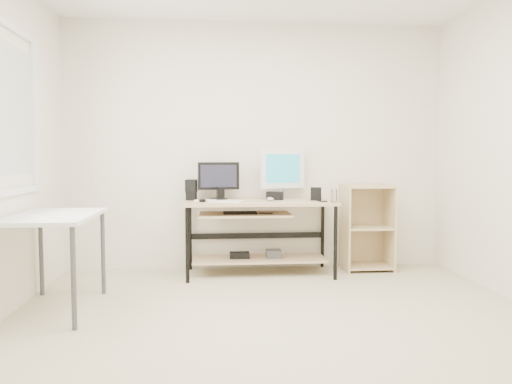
{
  "coord_description": "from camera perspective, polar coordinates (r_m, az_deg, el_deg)",
  "views": [
    {
      "loc": [
        -0.47,
        -3.31,
        1.19
      ],
      "look_at": [
        -0.07,
        1.3,
        0.86
      ],
      "focal_mm": 35.0,
      "sensor_mm": 36.0,
      "label": 1
    }
  ],
  "objects": [
    {
      "name": "room",
      "position": [
        3.37,
        0.65,
        6.21
      ],
      "size": [
        4.01,
        4.01,
        2.62
      ],
      "color": "beige",
      "rests_on": "ground"
    },
    {
      "name": "desk",
      "position": [
        5.03,
        0.11,
        -3.41
      ],
      "size": [
        1.5,
        0.65,
        0.75
      ],
      "color": "tan",
      "rests_on": "ground"
    },
    {
      "name": "side_table",
      "position": [
        4.13,
        -22.05,
        -3.49
      ],
      "size": [
        0.6,
        1.0,
        0.75
      ],
      "color": "white",
      "rests_on": "ground"
    },
    {
      "name": "shelf_unit",
      "position": [
        5.43,
        12.44,
        -3.88
      ],
      "size": [
        0.5,
        0.4,
        0.9
      ],
      "color": "#DBBE88",
      "rests_on": "ground"
    },
    {
      "name": "black_monitor",
      "position": [
        5.12,
        -4.3,
        1.57
      ],
      "size": [
        0.42,
        0.18,
        0.39
      ],
      "rotation": [
        0.0,
        0.0,
        0.13
      ],
      "color": "black",
      "rests_on": "desk"
    },
    {
      "name": "white_imac",
      "position": [
        5.22,
        3.06,
        2.54
      ],
      "size": [
        0.48,
        0.2,
        0.53
      ],
      "rotation": [
        0.0,
        0.0,
        0.33
      ],
      "color": "silver",
      "rests_on": "desk"
    },
    {
      "name": "keyboard",
      "position": [
        4.93,
        -4.24,
        -1.01
      ],
      "size": [
        0.49,
        0.31,
        0.02
      ],
      "primitive_type": "cube",
      "rotation": [
        0.0,
        0.0,
        -0.4
      ],
      "color": "white",
      "rests_on": "desk"
    },
    {
      "name": "mouse",
      "position": [
        4.98,
        1.63,
        -0.81
      ],
      "size": [
        0.08,
        0.12,
        0.04
      ],
      "primitive_type": "ellipsoid",
      "rotation": [
        0.0,
        0.0,
        0.08
      ],
      "color": "#B4B4B9",
      "rests_on": "desk"
    },
    {
      "name": "center_speaker",
      "position": [
        5.12,
        2.16,
        -0.43
      ],
      "size": [
        0.18,
        0.14,
        0.08
      ],
      "primitive_type": "cube",
      "rotation": [
        0.0,
        0.0,
        -0.42
      ],
      "color": "black",
      "rests_on": "desk"
    },
    {
      "name": "speaker_left",
      "position": [
        5.12,
        -7.41,
        0.31
      ],
      "size": [
        0.12,
        0.12,
        0.21
      ],
      "rotation": [
        0.0,
        0.0,
        -0.2
      ],
      "color": "black",
      "rests_on": "desk"
    },
    {
      "name": "speaker_right",
      "position": [
        5.11,
        6.86,
        -0.21
      ],
      "size": [
        0.13,
        0.13,
        0.13
      ],
      "primitive_type": "cube",
      "rotation": [
        0.0,
        0.0,
        -0.2
      ],
      "color": "black",
      "rests_on": "desk"
    },
    {
      "name": "audio_controller",
      "position": [
        4.95,
        -4.08,
        -0.27
      ],
      "size": [
        0.08,
        0.07,
        0.14
      ],
      "primitive_type": "cube",
      "rotation": [
        0.0,
        0.0,
        0.36
      ],
      "color": "black",
      "rests_on": "desk"
    },
    {
      "name": "volume_puck",
      "position": [
        4.9,
        -6.16,
        -0.98
      ],
      "size": [
        0.07,
        0.07,
        0.03
      ],
      "primitive_type": "cylinder",
      "rotation": [
        0.0,
        0.0,
        0.1
      ],
      "color": "black",
      "rests_on": "desk"
    },
    {
      "name": "smartphone",
      "position": [
        4.97,
        7.56,
        -1.03
      ],
      "size": [
        0.08,
        0.13,
        0.01
      ],
      "primitive_type": "cube",
      "rotation": [
        0.0,
        0.0,
        0.13
      ],
      "color": "black",
      "rests_on": "desk"
    },
    {
      "name": "coaster",
      "position": [
        4.88,
        8.88,
        -1.16
      ],
      "size": [
        0.09,
        0.09,
        0.01
      ],
      "primitive_type": "cylinder",
      "rotation": [
        0.0,
        0.0,
        -0.08
      ],
      "color": "#936542",
      "rests_on": "desk"
    },
    {
      "name": "drinking_glass",
      "position": [
        4.88,
        8.89,
        -0.39
      ],
      "size": [
        0.07,
        0.07,
        0.13
      ],
      "primitive_type": "cylinder",
      "rotation": [
        0.0,
        0.0,
        -0.08
      ],
      "color": "white",
      "rests_on": "coaster"
    }
  ]
}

